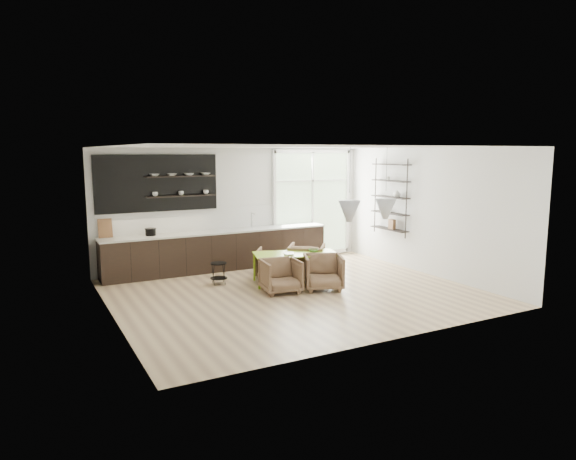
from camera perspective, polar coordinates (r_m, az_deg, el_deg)
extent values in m
cube|color=#D7B98B|center=(10.42, 0.73, -6.98)|extent=(7.00, 6.00, 0.01)
cube|color=white|center=(12.81, -5.73, 2.56)|extent=(7.00, 0.02, 2.90)
cube|color=white|center=(8.99, -19.20, -0.49)|extent=(0.02, 6.00, 2.90)
cube|color=white|center=(12.19, 15.34, 1.98)|extent=(0.02, 6.00, 2.90)
cube|color=white|center=(10.03, 0.77, 9.21)|extent=(7.00, 6.00, 0.01)
cube|color=#B2D1A5|center=(13.74, 2.65, 3.01)|extent=(2.20, 0.02, 2.70)
cube|color=white|center=(13.72, 2.71, 3.00)|extent=(2.30, 0.08, 2.80)
cone|color=silver|center=(10.17, 6.81, 2.09)|extent=(0.44, 0.44, 0.42)
cone|color=silver|center=(10.71, 10.78, 2.32)|extent=(0.44, 0.44, 0.42)
cylinder|color=black|center=(10.11, 6.90, 6.62)|extent=(0.01, 0.01, 0.89)
cylinder|color=black|center=(10.65, 10.90, 6.63)|extent=(0.01, 0.01, 0.89)
cube|color=black|center=(12.44, -7.63, -2.32)|extent=(5.50, 0.65, 0.90)
cube|color=silver|center=(12.36, -7.67, -0.18)|extent=(5.54, 0.69, 0.04)
cube|color=white|center=(12.61, -8.21, 1.27)|extent=(5.50, 0.02, 0.55)
cube|color=black|center=(12.12, -14.29, 5.07)|extent=(2.80, 0.06, 1.30)
cube|color=black|center=(12.10, -11.85, 5.86)|extent=(1.60, 0.28, 0.03)
cube|color=black|center=(12.13, -11.79, 3.74)|extent=(1.60, 0.28, 0.03)
cube|color=brown|center=(11.92, -19.65, 0.18)|extent=(0.30, 0.10, 0.42)
cylinder|color=silver|center=(12.75, -4.06, 1.06)|extent=(0.02, 0.02, 0.40)
imported|color=white|center=(11.95, -14.63, 5.93)|extent=(0.22, 0.22, 0.05)
imported|color=white|center=(12.05, -12.78, 6.02)|extent=(0.22, 0.22, 0.05)
imported|color=white|center=(12.16, -10.95, 6.10)|extent=(0.22, 0.22, 0.05)
imported|color=white|center=(12.28, -9.16, 6.17)|extent=(0.22, 0.22, 0.05)
imported|color=white|center=(11.97, -14.56, 3.88)|extent=(0.12, 0.12, 0.10)
imported|color=white|center=(12.13, -11.79, 4.04)|extent=(0.12, 0.12, 0.10)
imported|color=white|center=(12.31, -9.11, 4.18)|extent=(0.12, 0.12, 0.10)
cylinder|color=black|center=(11.96, -15.02, -0.25)|extent=(0.23, 0.23, 0.14)
cube|color=black|center=(12.51, 13.03, 3.38)|extent=(0.02, 0.02, 1.90)
cube|color=black|center=(13.43, 9.67, 3.83)|extent=(0.02, 0.02, 1.90)
cube|color=black|center=(13.06, 11.19, 0.12)|extent=(0.26, 1.20, 0.02)
cube|color=black|center=(13.01, 11.24, 1.86)|extent=(0.26, 1.20, 0.02)
cube|color=black|center=(12.97, 11.29, 3.62)|extent=(0.26, 1.20, 0.02)
cube|color=black|center=(12.94, 11.35, 5.38)|extent=(0.26, 1.20, 0.03)
cube|color=black|center=(12.92, 11.40, 7.15)|extent=(0.26, 1.20, 0.03)
imported|color=white|center=(12.76, 12.02, 4.00)|extent=(0.18, 0.18, 0.19)
imported|color=#333338|center=(13.16, 10.70, 2.12)|extent=(0.22, 0.22, 0.05)
imported|color=white|center=(13.01, 11.07, 5.67)|extent=(0.10, 0.10, 0.09)
cube|color=brown|center=(12.96, 11.49, 0.64)|extent=(0.10, 0.18, 0.24)
cube|color=#92C51C|center=(11.04, 0.85, -2.66)|extent=(1.93, 1.26, 0.03)
cube|color=#92C51C|center=(10.61, -3.21, -4.94)|extent=(0.05, 0.05, 0.62)
cube|color=#92C51C|center=(11.30, -3.78, -4.09)|extent=(0.05, 0.05, 0.62)
cube|color=#92C51C|center=(10.99, 5.60, -4.49)|extent=(0.05, 0.05, 0.62)
cube|color=#92C51C|center=(11.66, 4.52, -3.70)|extent=(0.05, 0.05, 0.62)
imported|color=brown|center=(11.63, -1.69, -3.64)|extent=(0.98, 0.99, 0.65)
imported|color=brown|center=(11.73, 2.09, -3.33)|extent=(1.11, 1.11, 0.73)
imported|color=brown|center=(10.35, -0.81, -5.11)|extent=(0.82, 0.84, 0.68)
imported|color=brown|center=(10.60, 3.96, -4.69)|extent=(1.02, 1.03, 0.72)
cylinder|color=black|center=(11.07, -7.73, -3.68)|extent=(0.34, 0.34, 0.02)
cylinder|color=black|center=(11.14, -7.70, -5.31)|extent=(0.37, 0.37, 0.02)
cylinder|color=black|center=(11.23, -7.11, -4.68)|extent=(0.02, 0.02, 0.45)
cylinder|color=black|center=(11.23, -8.28, -4.69)|extent=(0.02, 0.02, 0.45)
cylinder|color=black|center=(11.01, -8.32, -4.97)|extent=(0.02, 0.02, 0.45)
cylinder|color=black|center=(11.01, -7.13, -4.95)|extent=(0.02, 0.02, 0.45)
imported|color=white|center=(10.92, -0.47, -2.64)|extent=(0.32, 0.35, 0.03)
imported|color=#5C8852|center=(11.20, 2.84, -2.27)|extent=(0.27, 0.27, 0.06)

